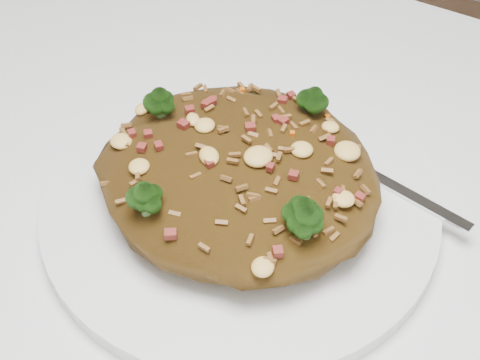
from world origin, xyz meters
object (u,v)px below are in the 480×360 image
at_px(plate, 240,202).
at_px(fried_rice, 240,166).
at_px(fork, 376,177).
at_px(dining_table, 181,358).

distance_m(plate, fried_rice, 0.04).
height_order(plate, fork, fork).
xyz_separation_m(dining_table, plate, (0.00, 0.08, 0.10)).
bearing_deg(plate, fork, 41.28).
bearing_deg(fried_rice, dining_table, -92.19).
xyz_separation_m(plate, fork, (0.07, 0.06, 0.01)).
bearing_deg(fork, fried_rice, -129.50).
bearing_deg(dining_table, plate, 88.03).
bearing_deg(dining_table, fried_rice, 87.81).
height_order(dining_table, plate, plate).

